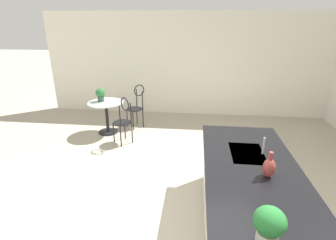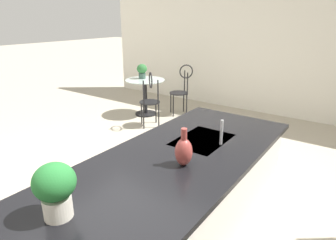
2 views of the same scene
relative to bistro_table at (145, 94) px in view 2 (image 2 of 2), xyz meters
name	(u,v)px [view 2 (image 2 of 2)]	position (x,y,z in m)	size (l,w,h in m)	color
ground_plane	(119,207)	(2.66, 1.82, -0.45)	(40.00, 40.00, 0.00)	#B2A893
wall_left_window	(263,48)	(-1.60, 1.82, 0.90)	(0.12, 7.80, 2.70)	silver
kitchen_island	(167,214)	(2.96, 2.67, 0.02)	(2.80, 1.06, 0.92)	white
bistro_table	(145,94)	(0.00, 0.00, 0.00)	(0.80, 0.80, 0.74)	black
chair_near_window	(150,97)	(0.52, 0.54, 0.13)	(0.54, 0.54, 1.04)	black
chair_by_island	(182,87)	(-0.45, 0.60, 0.13)	(0.54, 0.54, 1.04)	black
sink_faucet	(221,132)	(2.41, 2.85, 0.58)	(0.02, 0.02, 0.22)	#B2B5BA
potted_plant_on_table	(142,70)	(-0.06, -0.13, 0.46)	(0.21, 0.21, 0.30)	#385147
potted_plant_counter_far	(55,187)	(3.81, 2.55, 0.66)	(0.23, 0.23, 0.32)	beige
vase_on_counter	(184,151)	(2.91, 2.79, 0.58)	(0.13, 0.13, 0.29)	#993D38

